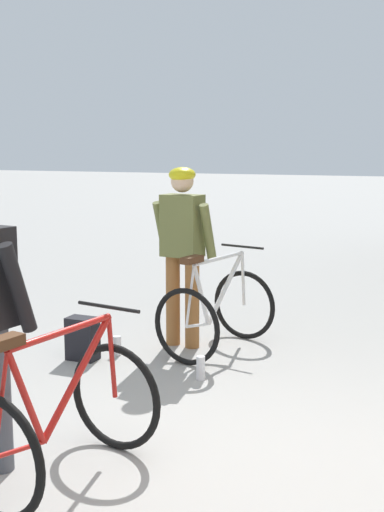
# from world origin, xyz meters

# --- Properties ---
(ground_plane) EXTENTS (80.00, 80.00, 0.00)m
(ground_plane) POSITION_xyz_m (0.00, 0.00, 0.00)
(ground_plane) COLOR #A09E99
(cyclist_near_in_olive) EXTENTS (0.64, 0.37, 1.76)m
(cyclist_near_in_olive) POSITION_xyz_m (-1.14, 2.23, 1.05)
(cyclist_near_in_olive) COLOR #935B2D
(cyclist_near_in_olive) RESTS_ON ground
(bicycle_near_white) EXTENTS (0.94, 1.21, 0.99)m
(bicycle_near_white) POSITION_xyz_m (-0.76, 2.18, 0.40)
(bicycle_near_white) COLOR black
(bicycle_near_white) RESTS_ON ground
(bicycle_far_red) EXTENTS (0.89, 1.18, 0.99)m
(bicycle_far_red) POSITION_xyz_m (-0.77, -0.58, 0.40)
(bicycle_far_red) COLOR black
(bicycle_far_red) RESTS_ON ground
(backpack_on_platform) EXTENTS (0.29, 0.19, 0.40)m
(backpack_on_platform) POSITION_xyz_m (-1.83, 1.48, 0.20)
(backpack_on_platform) COLOR black
(backpack_on_platform) RESTS_ON ground
(water_bottle_near_the_bikes) EXTENTS (0.07, 0.07, 0.21)m
(water_bottle_near_the_bikes) POSITION_xyz_m (-0.62, 1.37, 0.10)
(water_bottle_near_the_bikes) COLOR silver
(water_bottle_near_the_bikes) RESTS_ON ground
(water_bottle_by_the_backpack) EXTENTS (0.08, 0.08, 0.18)m
(water_bottle_by_the_backpack) POSITION_xyz_m (-1.60, 1.73, 0.09)
(water_bottle_by_the_backpack) COLOR silver
(water_bottle_by_the_backpack) RESTS_ON ground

